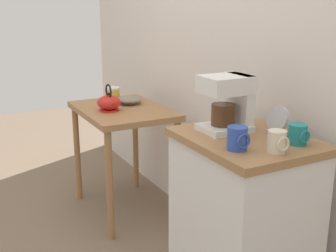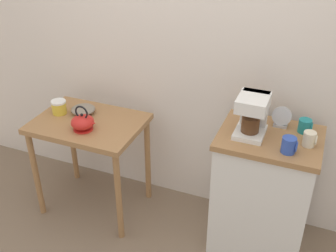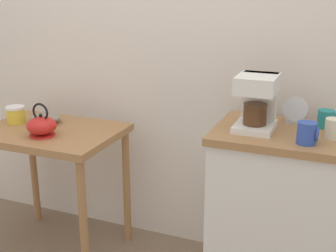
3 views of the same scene
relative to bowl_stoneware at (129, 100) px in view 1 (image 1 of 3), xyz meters
name	(u,v)px [view 1 (image 1 of 3)]	position (x,y,z in m)	size (l,w,h in m)	color
ground_plane	(167,245)	(0.68, -0.05, -0.80)	(8.00, 8.00, 0.00)	#7A6651
back_wall	(239,16)	(0.78, 0.35, 0.60)	(4.40, 0.10, 2.80)	silver
wooden_table	(123,124)	(0.09, -0.09, -0.15)	(0.77, 0.56, 0.77)	#9E7044
kitchen_counter	(242,226)	(1.36, -0.01, -0.35)	(0.63, 0.50, 0.89)	white
bowl_stoneware	(129,100)	(0.00, 0.00, 0.00)	(0.18, 0.18, 0.06)	gray
teakettle	(109,102)	(0.13, -0.20, 0.03)	(0.19, 0.16, 0.18)	red
canister_enamel	(113,94)	(-0.16, -0.06, 0.02)	(0.11, 0.11, 0.10)	gold
coffee_maker	(229,101)	(1.23, -0.02, 0.23)	(0.18, 0.22, 0.26)	white
mug_blue	(238,138)	(1.48, -0.15, 0.14)	(0.09, 0.08, 0.10)	#2D4CAD
mug_dark_teal	(298,134)	(1.54, 0.12, 0.14)	(0.09, 0.08, 0.09)	teal
mug_small_cream	(277,142)	(1.58, -0.03, 0.14)	(0.08, 0.07, 0.09)	beige
table_clock	(277,122)	(1.39, 0.13, 0.15)	(0.12, 0.06, 0.13)	#B2B5BA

